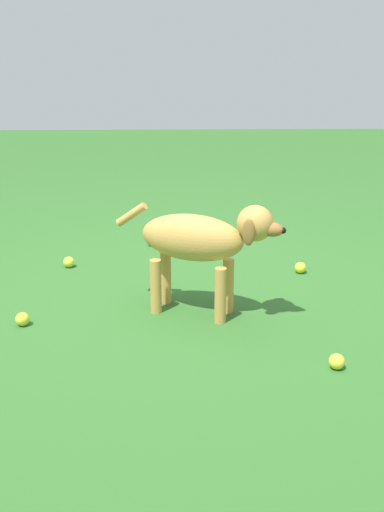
{
  "coord_description": "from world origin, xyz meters",
  "views": [
    {
      "loc": [
        0.04,
        -2.87,
        1.25
      ],
      "look_at": [
        0.11,
        -0.16,
        0.3
      ],
      "focal_mm": 41.57,
      "sensor_mm": 36.0,
      "label": 1
    }
  ],
  "objects": [
    {
      "name": "ground",
      "position": [
        0.0,
        0.0,
        0.0
      ],
      "size": [
        14.0,
        14.0,
        0.0
      ],
      "primitive_type": "plane",
      "color": "#2D6026"
    },
    {
      "name": "dog",
      "position": [
        0.16,
        -0.18,
        0.38
      ],
      "size": [
        0.81,
        0.4,
        0.58
      ],
      "rotation": [
        0.0,
        0.0,
        5.91
      ],
      "color": "#C69347",
      "rests_on": "ground"
    },
    {
      "name": "tennis_ball_0",
      "position": [
        -0.62,
        0.51,
        0.03
      ],
      "size": [
        0.07,
        0.07,
        0.07
      ],
      "primitive_type": "sphere",
      "color": "#C9DE39",
      "rests_on": "ground"
    },
    {
      "name": "tennis_ball_1",
      "position": [
        -0.13,
        0.91,
        0.03
      ],
      "size": [
        0.07,
        0.07,
        0.07
      ],
      "primitive_type": "sphere",
      "color": "#D6D13F",
      "rests_on": "ground"
    },
    {
      "name": "tennis_ball_2",
      "position": [
        0.69,
        -0.74,
        0.03
      ],
      "size": [
        0.07,
        0.07,
        0.07
      ],
      "primitive_type": "sphere",
      "color": "yellow",
      "rests_on": "ground"
    },
    {
      "name": "tennis_ball_3",
      "position": [
        -0.7,
        -0.29,
        0.03
      ],
      "size": [
        0.07,
        0.07,
        0.07
      ],
      "primitive_type": "sphere",
      "color": "yellow",
      "rests_on": "ground"
    },
    {
      "name": "tennis_ball_4",
      "position": [
        0.76,
        0.37,
        0.03
      ],
      "size": [
        0.07,
        0.07,
        0.07
      ],
      "primitive_type": "sphere",
      "color": "yellow",
      "rests_on": "ground"
    }
  ]
}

